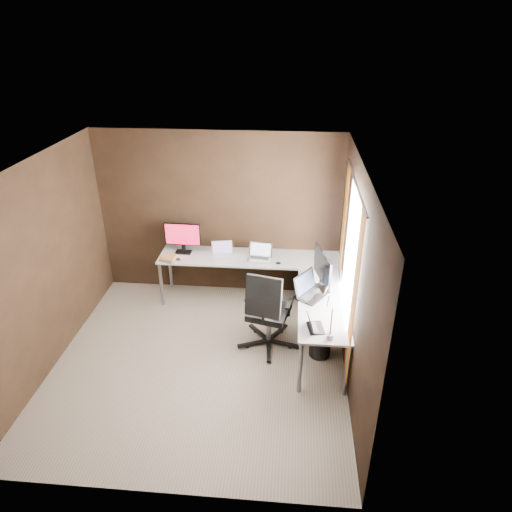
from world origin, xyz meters
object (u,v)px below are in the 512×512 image
Objects in this scene: drawer_pedestal at (313,297)px; laptop_black_small at (314,326)px; monitor_left at (183,236)px; office_chair at (268,324)px; monitor_right at (322,269)px; wastebasket at (320,345)px; laptop_black_big at (309,290)px; laptop_white at (222,253)px; laptop_silver at (260,255)px; book_stack at (169,258)px; desk_lamp at (326,306)px.

drawer_pedestal is 2.16× the size of laptop_black_small.
monitor_left is 0.47× the size of office_chair.
office_chair is (-0.67, -0.30, -0.69)m from monitor_right.
laptop_black_big is at bearing 120.94° from wastebasket.
laptop_white is at bearing 164.93° from drawer_pedestal.
wastebasket is at bearing 2.64° from office_chair.
laptop_silver is at bearing 125.92° from wastebasket.
office_chair is at bearing 168.77° from wastebasket.
monitor_left is 1.73× the size of wastebasket.
book_stack is 0.91× the size of wastebasket.
drawer_pedestal is 1.79× the size of laptop_white.
drawer_pedestal is at bearing -10.42° from monitor_left.
laptop_black_big is (-0.16, -0.15, -0.24)m from monitor_right.
monitor_right is 2.27m from book_stack.
office_chair is at bearing -129.10° from drawer_pedestal.
monitor_right is 0.92m from laptop_black_small.
laptop_silver is (-0.86, 0.76, -0.25)m from monitor_right.
monitor_right reaches higher than book_stack.
drawer_pedestal is 1.65× the size of laptop_silver.
laptop_black_big is at bearing -45.81° from laptop_silver.
desk_lamp reaches higher than drawer_pedestal.
laptop_black_small is (1.89, -1.75, -0.22)m from monitor_left.
drawer_pedestal is at bearing -25.02° from laptop_white.
wastebasket is (1.43, -1.25, -0.62)m from laptop_white.
laptop_black_big reaches higher than laptop_black_small.
office_chair is (-0.61, -0.75, 0.03)m from drawer_pedestal.
monitor_right reaches higher than laptop_silver.
laptop_black_small is at bearing -58.89° from laptop_silver.
monitor_right is 2.23× the size of book_stack.
laptop_white is at bearing 45.60° from monitor_right.
wastebasket is (2.02, -1.30, -0.84)m from monitor_left.
wastebasket is at bearing -115.20° from laptop_black_big.
monitor_left is 2.19m from monitor_right.
monitor_left is 0.39m from book_stack.
laptop_silver is at bearing 7.05° from book_stack.
office_chair reaches higher than laptop_black_small.
laptop_silver is 1.15m from laptop_black_big.
laptop_black_big is 0.46× the size of office_chair.
desk_lamp is at bearing -61.83° from laptop_white.
desk_lamp is 1.23m from office_chair.
monitor_left is 1.47× the size of laptop_silver.
monitor_left is 1.90m from office_chair.
laptop_white is 0.29× the size of office_chair.
laptop_black_big is at bearing 29.51° from office_chair.
drawer_pedestal is at bearing -14.57° from laptop_silver.
laptop_black_small is (1.30, -1.69, -0.01)m from laptop_white.
monitor_left is at bearing 167.80° from drawer_pedestal.
book_stack is (-0.16, -0.27, -0.23)m from monitor_left.
laptop_white is 0.78m from book_stack.
laptop_black_small is (-0.12, -0.87, -0.26)m from monitor_right.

